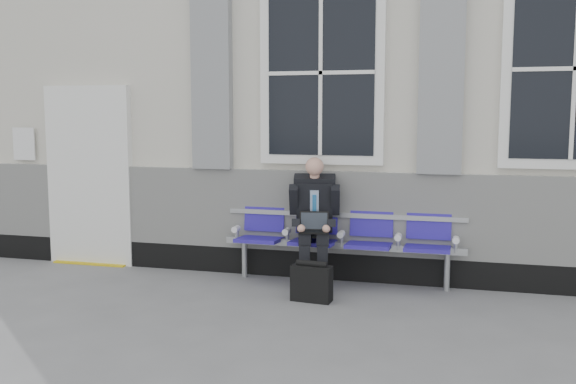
% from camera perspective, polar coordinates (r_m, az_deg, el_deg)
% --- Properties ---
extents(ground, '(70.00, 70.00, 0.00)m').
position_cam_1_polar(ground, '(5.69, 21.70, -12.16)').
color(ground, slate).
rests_on(ground, ground).
extents(station_building, '(14.40, 4.40, 4.49)m').
position_cam_1_polar(station_building, '(8.86, 19.67, 9.18)').
color(station_building, beige).
rests_on(station_building, ground).
extents(bench, '(2.60, 0.47, 0.91)m').
position_cam_1_polar(bench, '(6.90, 4.85, -3.63)').
color(bench, '#9EA0A3').
rests_on(bench, ground).
extents(businessman, '(0.57, 0.77, 1.37)m').
position_cam_1_polar(businessman, '(6.80, 2.36, -2.12)').
color(businessman, black).
rests_on(businessman, ground).
extents(briefcase, '(0.41, 0.20, 0.40)m').
position_cam_1_polar(briefcase, '(6.31, 2.11, -8.04)').
color(briefcase, black).
rests_on(briefcase, ground).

